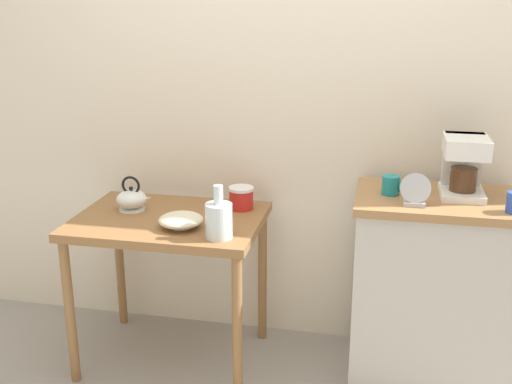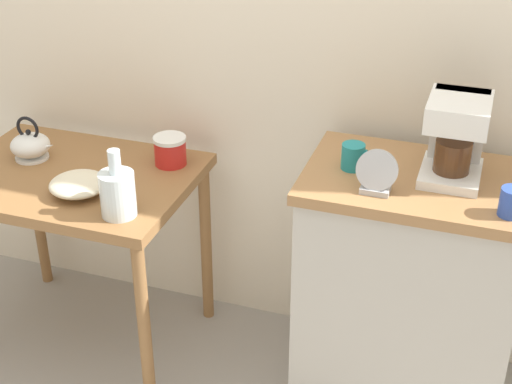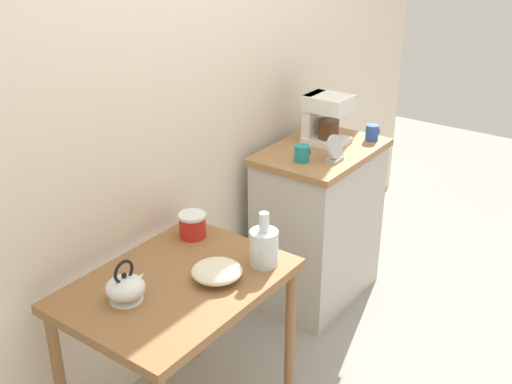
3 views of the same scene
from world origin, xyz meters
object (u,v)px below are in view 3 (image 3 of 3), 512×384
glass_carafe_vase (264,246)px  mug_dark_teal (302,153)px  coffee_maker (324,117)px  table_clock (335,150)px  canister_enamel (192,225)px  teakettle (126,287)px  mug_blue (372,132)px  bowl_stoneware (217,271)px

glass_carafe_vase → mug_dark_teal: size_ratio=2.78×
coffee_maker → table_clock: 0.28m
canister_enamel → coffee_maker: size_ratio=0.46×
teakettle → glass_carafe_vase: 0.56m
mug_blue → table_clock: size_ratio=0.62×
mug_blue → mug_dark_teal: bearing=163.6°
teakettle → table_clock: 1.30m
canister_enamel → table_clock: bearing=-17.5°
canister_enamel → table_clock: 0.84m
teakettle → table_clock: size_ratio=1.30×
glass_carafe_vase → table_clock: size_ratio=1.70×
mug_dark_teal → table_clock: (0.10, -0.13, 0.02)m
glass_carafe_vase → table_clock: table_clock is taller
coffee_maker → mug_dark_teal: coffee_maker is taller
bowl_stoneware → mug_blue: 1.38m
mug_blue → table_clock: bearing=178.2°
teakettle → coffee_maker: (1.49, 0.06, 0.24)m
teakettle → table_clock: table_clock is taller
bowl_stoneware → canister_enamel: bearing=56.0°
canister_enamel → coffee_maker: (0.99, -0.06, 0.24)m
canister_enamel → mug_blue: mug_blue is taller
bowl_stoneware → teakettle: bearing=149.4°
canister_enamel → mug_dark_teal: mug_dark_teal is taller
coffee_maker → mug_blue: 0.29m
coffee_maker → table_clock: (-0.20, -0.18, -0.08)m
bowl_stoneware → coffee_maker: size_ratio=0.76×
table_clock → bowl_stoneware: bearing=-177.0°
table_clock → teakettle: bearing=174.4°
bowl_stoneware → teakettle: teakettle is taller
glass_carafe_vase → canister_enamel: size_ratio=1.92×
teakettle → mug_dark_teal: (1.19, 0.00, 0.14)m
mug_dark_teal → coffee_maker: bearing=10.4°
canister_enamel → teakettle: bearing=-166.4°
bowl_stoneware → glass_carafe_vase: 0.22m
mug_blue → teakettle: bearing=175.3°
bowl_stoneware → mug_blue: bearing=1.7°
bowl_stoneware → mug_dark_teal: bearing=11.5°
canister_enamel → mug_blue: (1.17, -0.26, 0.14)m
canister_enamel → table_clock: table_clock is taller
coffee_maker → canister_enamel: bearing=176.3°
bowl_stoneware → glass_carafe_vase: (0.19, -0.08, 0.05)m
teakettle → mug_dark_teal: mug_dark_teal is taller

